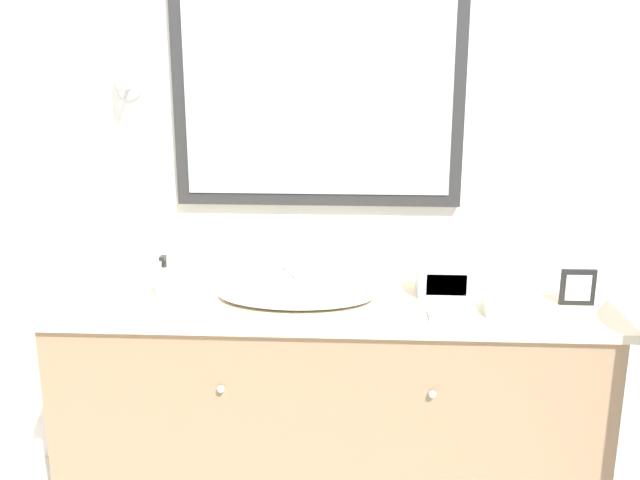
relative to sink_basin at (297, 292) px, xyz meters
name	(u,v)px	position (x,y,z in m)	size (l,w,h in m)	color
wall_back	(333,160)	(0.11, 0.35, 0.40)	(8.00, 0.18, 2.55)	white
vanity_counter	(329,408)	(0.11, 0.02, -0.45)	(1.90, 0.61, 0.86)	#937556
sink_basin	(297,292)	(0.00, 0.00, 0.00)	(0.54, 0.36, 0.19)	silver
soap_bottle	(165,282)	(-0.45, -0.03, 0.04)	(0.06, 0.06, 0.16)	white
appliance_box	(445,280)	(0.51, 0.06, 0.04)	(0.19, 0.12, 0.11)	#BCBCC1
picture_frame	(578,287)	(0.94, -0.02, 0.04)	(0.11, 0.01, 0.12)	black
hand_towel_near_sink	(514,306)	(0.71, -0.10, 0.00)	(0.19, 0.12, 0.04)	white
metal_tray	(451,316)	(0.51, -0.16, -0.01)	(0.15, 0.09, 0.01)	silver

